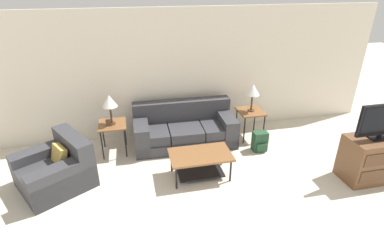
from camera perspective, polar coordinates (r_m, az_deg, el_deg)
wall_back at (r=6.23m, az=-2.29°, el=8.84°), size 8.69×0.06×2.60m
couch at (r=6.09m, az=-1.49°, el=-1.80°), size 2.02×0.96×0.82m
armchair at (r=5.37m, az=-24.35°, el=-8.57°), size 1.39×1.38×0.80m
coffee_table at (r=5.06m, az=1.61°, el=-7.58°), size 1.03×0.61×0.45m
side_table_left at (r=5.83m, az=-14.90°, el=-1.26°), size 0.50×0.54×0.61m
side_table_right at (r=6.30m, az=11.11°, el=1.22°), size 0.50×0.54×0.61m
table_lamp_left at (r=5.63m, az=-15.48°, el=3.38°), size 0.28×0.28×0.57m
table_lamp_right at (r=6.11m, az=11.52°, el=5.58°), size 0.28×0.28×0.57m
tv_console at (r=5.82m, az=31.10°, el=-6.27°), size 0.94×0.55×0.76m
television at (r=5.53m, az=32.71°, el=-0.06°), size 0.89×0.20×0.60m
backpack at (r=6.00m, az=12.80°, el=-4.03°), size 0.28×0.26×0.40m
picture_frame at (r=5.71m, az=-15.62°, el=-0.52°), size 0.10×0.04×0.13m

